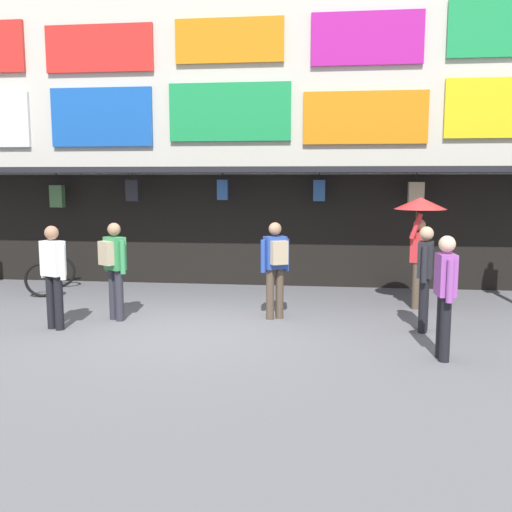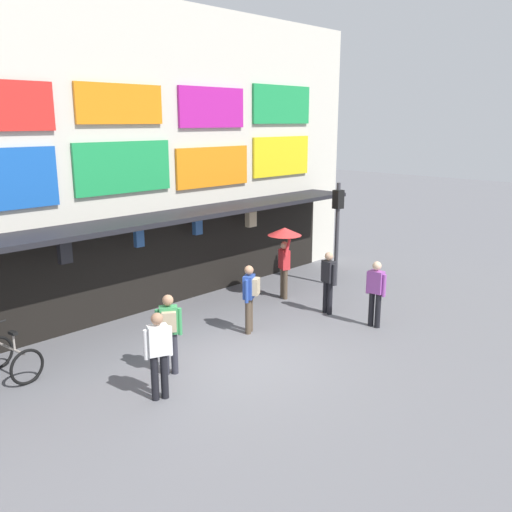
{
  "view_description": "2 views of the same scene",
  "coord_description": "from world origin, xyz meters",
  "views": [
    {
      "loc": [
        2.11,
        -8.76,
        2.43
      ],
      "look_at": [
        0.97,
        0.73,
        1.12
      ],
      "focal_mm": 39.92,
      "sensor_mm": 36.0,
      "label": 1
    },
    {
      "loc": [
        -7.59,
        -7.89,
        5.01
      ],
      "look_at": [
        2.15,
        1.48,
        1.65
      ],
      "focal_mm": 38.45,
      "sensor_mm": 36.0,
      "label": 2
    }
  ],
  "objects": [
    {
      "name": "traffic_light_far",
      "position": [
        5.94,
        1.7,
        2.14
      ],
      "size": [
        0.3,
        0.34,
        3.2
      ],
      "color": "#38383D",
      "rests_on": "ground"
    },
    {
      "name": "pedestrian_in_white",
      "position": [
        3.7,
        0.33,
        0.95
      ],
      "size": [
        0.3,
        0.52,
        1.68
      ],
      "color": "black",
      "rests_on": "ground"
    },
    {
      "name": "pedestrian_in_black",
      "position": [
        1.3,
        0.86,
        0.98
      ],
      "size": [
        0.48,
        0.46,
        1.68
      ],
      "color": "brown",
      "rests_on": "ground"
    },
    {
      "name": "pedestrian_in_red",
      "position": [
        -1.43,
        0.44,
        0.98
      ],
      "size": [
        0.48,
        0.47,
        1.68
      ],
      "color": "#2D2D38",
      "rests_on": "ground"
    },
    {
      "name": "bicycle_parked",
      "position": [
        -3.69,
        2.65,
        0.39
      ],
      "size": [
        0.87,
        1.24,
        1.05
      ],
      "color": "black",
      "rests_on": "ground"
    },
    {
      "name": "shopfront",
      "position": [
        0.0,
        4.57,
        3.96
      ],
      "size": [
        18.0,
        2.6,
        8.0
      ],
      "color": "beige",
      "rests_on": "ground"
    },
    {
      "name": "pedestrian_in_purple",
      "position": [
        -2.18,
        -0.23,
        0.95
      ],
      "size": [
        0.5,
        0.34,
        1.68
      ],
      "color": "black",
      "rests_on": "ground"
    },
    {
      "name": "pedestrian_with_umbrella",
      "position": [
        3.87,
        2.01,
        1.64
      ],
      "size": [
        0.96,
        0.96,
        2.08
      ],
      "color": "brown",
      "rests_on": "ground"
    },
    {
      "name": "pedestrian_in_green",
      "position": [
        3.72,
        -1.09,
        0.95
      ],
      "size": [
        0.24,
        0.53,
        1.68
      ],
      "color": "black",
      "rests_on": "ground"
    },
    {
      "name": "ground_plane",
      "position": [
        0.0,
        0.0,
        0.0
      ],
      "size": [
        80.0,
        80.0,
        0.0
      ],
      "primitive_type": "plane",
      "color": "slate"
    }
  ]
}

